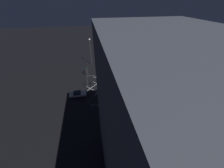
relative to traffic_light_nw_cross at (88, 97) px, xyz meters
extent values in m
plane|color=black|center=(6.67, -6.90, -2.42)|extent=(200.00, 200.00, 0.00)
cube|color=silver|center=(6.67, -13.60, -2.42)|extent=(10.01, 0.50, 0.01)
cube|color=silver|center=(6.67, -14.50, -2.42)|extent=(10.01, 0.50, 0.01)
cube|color=silver|center=(6.67, -15.40, -2.42)|extent=(10.01, 0.50, 0.01)
cube|color=silver|center=(6.67, -16.30, -2.42)|extent=(10.01, 0.50, 0.01)
cube|color=silver|center=(6.67, -17.20, -2.42)|extent=(10.01, 0.50, 0.01)
cube|color=silver|center=(6.67, -18.10, -2.42)|extent=(10.01, 0.50, 0.01)
cube|color=silver|center=(6.67, -19.00, -2.42)|extent=(10.01, 0.50, 0.01)
cube|color=silver|center=(6.67, -19.90, -2.42)|extent=(10.01, 0.50, 0.01)
cube|color=silver|center=(9.81, -10.05, -2.42)|extent=(8.75, 8.75, 0.01)
cube|color=silver|center=(3.52, -10.05, -2.42)|extent=(8.75, 8.75, 0.01)
cube|color=silver|center=(7.71, -7.95, -2.42)|extent=(8.75, 8.75, 0.01)
cube|color=silver|center=(5.62, -7.95, -2.42)|extent=(8.75, 8.75, 0.01)
cube|color=silver|center=(5.62, -5.85, -2.42)|extent=(8.75, 8.75, 0.01)
cube|color=silver|center=(7.71, -5.85, -2.42)|extent=(8.75, 8.75, 0.01)
cube|color=silver|center=(3.52, -3.75, -2.42)|extent=(8.75, 8.75, 0.01)
cube|color=silver|center=(9.81, -3.75, -2.42)|extent=(8.75, 8.75, 0.01)
cube|color=silver|center=(12.73, -6.90, -2.42)|extent=(0.30, 10.01, 0.01)
cube|color=black|center=(-14.03, -11.93, -0.42)|extent=(1.40, 0.06, 1.80)
cube|color=beige|center=(-10.41, -11.93, -0.42)|extent=(1.40, 0.06, 1.80)
cube|color=black|center=(-17.65, -11.93, 2.91)|extent=(1.40, 0.06, 1.80)
cube|color=black|center=(-14.03, -11.93, 2.91)|extent=(1.40, 0.06, 1.80)
cube|color=black|center=(-10.41, -11.93, 2.91)|extent=(1.40, 0.06, 1.80)
cube|color=black|center=(-17.65, -11.93, 6.23)|extent=(1.40, 0.06, 1.80)
cube|color=beige|center=(-14.03, -11.93, 6.23)|extent=(1.40, 0.06, 1.80)
cube|color=beige|center=(-10.41, -11.93, 6.23)|extent=(1.40, 0.06, 1.80)
cube|color=beige|center=(-17.65, -11.93, 9.56)|extent=(1.40, 0.06, 1.80)
cube|color=black|center=(-14.03, -11.93, 9.56)|extent=(1.40, 0.06, 1.80)
cube|color=black|center=(-10.41, -11.93, 9.56)|extent=(1.40, 0.06, 1.80)
cube|color=black|center=(-14.03, -11.93, 12.88)|extent=(1.40, 0.06, 1.80)
cube|color=beige|center=(-10.41, -11.93, 12.88)|extent=(1.40, 0.06, 1.80)
cube|color=beige|center=(-14.03, -11.93, 16.21)|extent=(1.40, 0.06, 1.80)
cube|color=black|center=(-10.41, -11.93, 16.21)|extent=(1.40, 0.06, 1.80)
cylinder|color=#424244|center=(0.00, 0.10, -0.73)|extent=(0.11, 0.11, 3.38)
cube|color=black|center=(0.00, -0.04, 0.46)|extent=(0.28, 0.16, 0.90)
sphere|color=red|center=(0.00, -0.15, 0.76)|extent=(0.18, 0.18, 0.18)
sphere|color=black|center=(0.00, -0.15, 0.46)|extent=(0.18, 0.18, 0.18)
sphere|color=black|center=(0.00, -0.15, 0.16)|extent=(0.18, 0.18, 0.18)
cube|color=black|center=(0.00, 0.05, 0.46)|extent=(0.36, 0.02, 0.98)
cylinder|color=#424244|center=(6.41, -0.04, -0.19)|extent=(0.11, 0.11, 4.45)
cylinder|color=#424244|center=(6.41, -1.10, 1.88)|extent=(0.09, 2.12, 0.09)
cube|color=black|center=(6.41, -2.15, 1.43)|extent=(0.28, 0.16, 0.90)
sphere|color=black|center=(6.41, -2.27, 1.73)|extent=(0.18, 0.18, 0.18)
sphere|color=black|center=(6.41, -2.27, 1.43)|extent=(0.18, 0.18, 0.18)
sphere|color=green|center=(6.41, -2.27, 1.13)|extent=(0.18, 0.18, 0.18)
cube|color=black|center=(6.41, -2.06, 1.43)|extent=(0.36, 0.02, 0.98)
cylinder|color=#424244|center=(14.27, -14.55, -0.60)|extent=(0.11, 0.11, 3.64)
cube|color=black|center=(14.27, -14.41, 0.72)|extent=(0.28, 0.16, 0.90)
sphere|color=black|center=(14.27, -14.30, 1.02)|extent=(0.18, 0.18, 0.18)
sphere|color=black|center=(14.27, -14.30, 0.72)|extent=(0.18, 0.18, 0.18)
sphere|color=green|center=(14.27, -14.30, 0.42)|extent=(0.18, 0.18, 0.18)
cube|color=black|center=(14.27, -14.50, 0.72)|extent=(0.36, 0.02, 0.98)
cylinder|color=#424244|center=(13.41, -14.20, -0.72)|extent=(0.11, 0.11, 3.39)
cylinder|color=#424244|center=(11.93, -14.20, 0.82)|extent=(2.96, 0.09, 0.09)
cube|color=black|center=(10.45, -14.20, 0.37)|extent=(0.16, 0.28, 0.90)
sphere|color=red|center=(10.34, -14.20, 0.67)|extent=(0.18, 0.18, 0.18)
sphere|color=black|center=(10.34, -14.20, 0.37)|extent=(0.18, 0.18, 0.18)
sphere|color=black|center=(10.34, -14.20, 0.07)|extent=(0.18, 0.18, 0.18)
cube|color=black|center=(10.54, -14.20, 0.37)|extent=(0.02, 0.36, 0.98)
cylinder|color=#424244|center=(13.62, 0.11, -0.43)|extent=(0.11, 0.11, 3.98)
cube|color=black|center=(13.49, 0.11, 1.06)|extent=(0.16, 0.28, 0.90)
sphere|color=black|center=(13.38, 0.11, 1.36)|extent=(0.18, 0.18, 0.18)
sphere|color=black|center=(13.38, 0.11, 1.06)|extent=(0.18, 0.18, 0.18)
sphere|color=green|center=(13.38, 0.11, 0.76)|extent=(0.18, 0.18, 0.18)
cube|color=black|center=(13.58, 0.11, 1.06)|extent=(0.02, 0.36, 0.98)
cylinder|color=#424244|center=(14.27, -0.16, -0.29)|extent=(0.11, 0.11, 4.27)
cube|color=black|center=(14.27, -0.30, 1.35)|extent=(0.28, 0.16, 0.90)
sphere|color=red|center=(14.27, -0.41, 1.65)|extent=(0.18, 0.18, 0.18)
sphere|color=black|center=(14.27, -0.41, 1.35)|extent=(0.18, 0.18, 0.18)
sphere|color=black|center=(14.27, -0.41, 1.05)|extent=(0.18, 0.18, 0.18)
cube|color=black|center=(14.27, -0.21, 1.35)|extent=(0.36, 0.02, 0.98)
cylinder|color=#424244|center=(22.21, -1.93, 2.25)|extent=(0.14, 0.14, 9.35)
sphere|color=white|center=(22.21, -1.93, 7.12)|extent=(0.63, 0.63, 0.63)
cylinder|color=#424244|center=(6.10, -17.51, 2.12)|extent=(0.14, 0.14, 9.07)
sphere|color=white|center=(6.10, -17.51, 6.78)|extent=(0.41, 0.41, 0.41)
cylinder|color=#38281C|center=(17.14, -17.46, -0.94)|extent=(0.32, 0.32, 2.97)
sphere|color=#235128|center=(17.14, -17.46, 1.64)|extent=(2.92, 2.92, 2.92)
cube|color=silver|center=(4.16, 2.74, -1.95)|extent=(1.85, 4.33, 0.53)
cube|color=black|center=(4.16, 2.85, -1.46)|extent=(1.63, 1.82, 0.44)
sphere|color=white|center=(4.74, 0.63, -2.01)|extent=(0.16, 0.16, 0.16)
sphere|color=white|center=(3.59, 0.63, -2.01)|extent=(0.16, 0.16, 0.16)
cylinder|color=black|center=(4.97, 1.40, -2.07)|extent=(0.20, 0.69, 0.69)
cylinder|color=black|center=(3.36, 1.40, -2.07)|extent=(0.20, 0.69, 0.69)
cylinder|color=black|center=(4.97, 4.09, -2.07)|extent=(0.20, 0.69, 0.69)
cylinder|color=black|center=(3.36, 4.09, -2.07)|extent=(0.20, 0.69, 0.69)
cylinder|color=#9EA0A5|center=(-1.04, -0.54, -1.90)|extent=(0.05, 0.05, 1.05)
cylinder|color=#9EA0A5|center=(-1.30, -1.89, -1.90)|extent=(0.05, 0.05, 1.05)
cylinder|color=#9EA0A5|center=(-1.56, -3.24, -1.90)|extent=(0.05, 0.05, 1.05)
cylinder|color=#9EA0A5|center=(-1.81, -4.59, -1.90)|extent=(0.05, 0.05, 1.05)
cylinder|color=#9EA0A5|center=(-2.07, -5.94, -1.90)|extent=(0.05, 0.05, 1.05)
cylinder|color=#9EA0A5|center=(-2.33, -7.29, -1.90)|extent=(0.05, 0.05, 1.05)
cylinder|color=#9EA0A5|center=(-2.58, -8.63, -1.90)|extent=(0.05, 0.05, 1.05)
cylinder|color=#9EA0A5|center=(-2.84, -9.98, -1.90)|extent=(0.05, 0.05, 1.05)
cylinder|color=#9EA0A5|center=(-1.94, -5.26, -1.41)|extent=(1.83, 9.45, 0.04)
cylinder|color=#9EA0A5|center=(-1.94, -5.26, -1.84)|extent=(1.83, 9.45, 0.04)
camera|label=1|loc=(-22.56, -1.34, 18.84)|focal=20.00mm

